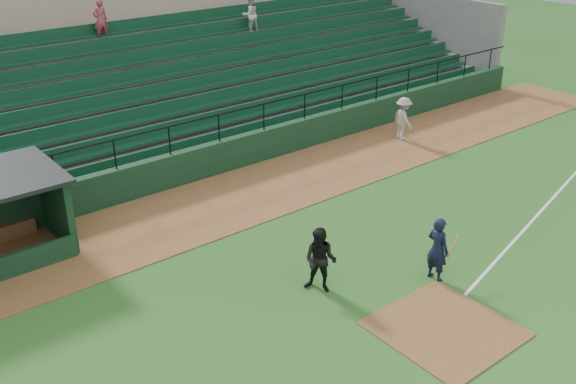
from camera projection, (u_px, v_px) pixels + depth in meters
ground at (413, 310)px, 16.31m from camera, size 90.00×90.00×0.00m
warning_track at (232, 199)px, 21.95m from camera, size 40.00×4.00×0.03m
home_plate_dirt at (445, 329)px, 15.60m from camera, size 3.00×3.00×0.03m
foul_line at (548, 204)px, 21.67m from camera, size 17.49×4.44×0.01m
stadium_structure at (114, 79)px, 26.93m from camera, size 38.00×13.08×6.40m
batter_at_plate at (438, 249)px, 17.22m from camera, size 1.01×0.70×1.82m
umpire at (320, 260)px, 16.72m from camera, size 1.04×1.10×1.80m
runner at (403, 119)px, 26.68m from camera, size 0.93×1.28×1.77m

